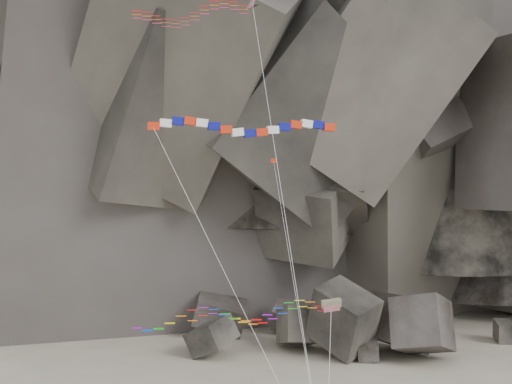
# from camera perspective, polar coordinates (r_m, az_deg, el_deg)

# --- Properties ---
(headland) EXTENTS (110.00, 70.00, 84.00)m
(headland) POSITION_cam_1_polar(r_m,az_deg,el_deg) (116.03, 0.68, 11.83)
(headland) COLOR #534D44
(headland) RESTS_ON ground
(boulder_field) EXTENTS (71.23, 18.93, 9.29)m
(boulder_field) POSITION_cam_1_polar(r_m,az_deg,el_deg) (78.36, 0.07, -12.09)
(boulder_field) COLOR #47423F
(boulder_field) RESTS_ON ground
(delta_kite) EXTENTS (14.68, 9.88, 33.20)m
(delta_kite) POSITION_cam_1_polar(r_m,az_deg,el_deg) (50.49, -6.21, 15.54)
(delta_kite) COLOR red
(delta_kite) RESTS_ON ground
(banner_kite) EXTENTS (13.23, 8.03, 23.07)m
(banner_kite) POSITION_cam_1_polar(r_m,az_deg,el_deg) (45.74, -1.11, 5.75)
(banner_kite) COLOR red
(banner_kite) RESTS_ON ground
(parafoil_kite) EXTENTS (15.13, 6.29, 10.25)m
(parafoil_kite) POSITION_cam_1_polar(r_m,az_deg,el_deg) (45.98, -2.58, -10.83)
(parafoil_kite) COLOR #CFBF0B
(parafoil_kite) RESTS_ON ground
(pennant_kite) EXTENTS (3.77, 8.86, 20.26)m
(pennant_kite) POSITION_cam_1_polar(r_m,az_deg,el_deg) (46.25, 2.65, -3.92)
(pennant_kite) COLOR red
(pennant_kite) RESTS_ON ground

